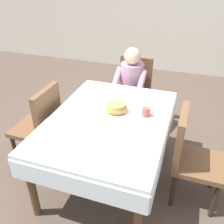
{
  "coord_description": "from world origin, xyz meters",
  "views": [
    {
      "loc": [
        0.67,
        -1.86,
        1.99
      ],
      "look_at": [
        0.02,
        0.04,
        0.79
      ],
      "focal_mm": 39.69,
      "sensor_mm": 36.0,
      "label": 1
    }
  ],
  "objects_px": {
    "plate_breakfast": "(117,112)",
    "knife_right_of_plate": "(135,117)",
    "fork_left_of_plate": "(98,110)",
    "spoon_near_edge": "(105,129)",
    "chair_diner": "(134,87)",
    "dining_table_main": "(109,126)",
    "breakfast_stack": "(116,107)",
    "chair_right_side": "(189,152)",
    "chair_left_side": "(41,122)",
    "syrup_pitcher": "(97,98)",
    "cup_coffee": "(146,112)",
    "diner_person": "(131,82)"
  },
  "relations": [
    {
      "from": "chair_diner",
      "to": "chair_right_side",
      "type": "relative_size",
      "value": 1.0
    },
    {
      "from": "dining_table_main",
      "to": "cup_coffee",
      "type": "distance_m",
      "value": 0.38
    },
    {
      "from": "fork_left_of_plate",
      "to": "knife_right_of_plate",
      "type": "relative_size",
      "value": 0.9
    },
    {
      "from": "chair_diner",
      "to": "plate_breakfast",
      "type": "height_order",
      "value": "chair_diner"
    },
    {
      "from": "breakfast_stack",
      "to": "syrup_pitcher",
      "type": "height_order",
      "value": "breakfast_stack"
    },
    {
      "from": "knife_right_of_plate",
      "to": "spoon_near_edge",
      "type": "xyz_separation_m",
      "value": [
        -0.2,
        -0.29,
        0.0
      ]
    },
    {
      "from": "dining_table_main",
      "to": "chair_right_side",
      "type": "relative_size",
      "value": 1.64
    },
    {
      "from": "diner_person",
      "to": "breakfast_stack",
      "type": "distance_m",
      "value": 0.91
    },
    {
      "from": "fork_left_of_plate",
      "to": "spoon_near_edge",
      "type": "xyz_separation_m",
      "value": [
        0.18,
        -0.29,
        0.0
      ]
    },
    {
      "from": "breakfast_stack",
      "to": "chair_right_side",
      "type": "bearing_deg",
      "value": -9.05
    },
    {
      "from": "spoon_near_edge",
      "to": "diner_person",
      "type": "bearing_deg",
      "value": 81.16
    },
    {
      "from": "plate_breakfast",
      "to": "knife_right_of_plate",
      "type": "height_order",
      "value": "plate_breakfast"
    },
    {
      "from": "plate_breakfast",
      "to": "fork_left_of_plate",
      "type": "relative_size",
      "value": 1.56
    },
    {
      "from": "syrup_pitcher",
      "to": "plate_breakfast",
      "type": "bearing_deg",
      "value": -29.39
    },
    {
      "from": "chair_diner",
      "to": "spoon_near_edge",
      "type": "bearing_deg",
      "value": 93.43
    },
    {
      "from": "chair_diner",
      "to": "knife_right_of_plate",
      "type": "relative_size",
      "value": 4.65
    },
    {
      "from": "fork_left_of_plate",
      "to": "diner_person",
      "type": "bearing_deg",
      "value": -7.29
    },
    {
      "from": "cup_coffee",
      "to": "knife_right_of_plate",
      "type": "distance_m",
      "value": 0.11
    },
    {
      "from": "plate_breakfast",
      "to": "fork_left_of_plate",
      "type": "bearing_deg",
      "value": -173.99
    },
    {
      "from": "chair_diner",
      "to": "breakfast_stack",
      "type": "height_order",
      "value": "chair_diner"
    },
    {
      "from": "breakfast_stack",
      "to": "fork_left_of_plate",
      "type": "xyz_separation_m",
      "value": [
        -0.19,
        -0.02,
        -0.06
      ]
    },
    {
      "from": "dining_table_main",
      "to": "chair_right_side",
      "type": "bearing_deg",
      "value": 0.0
    },
    {
      "from": "chair_left_side",
      "to": "cup_coffee",
      "type": "xyz_separation_m",
      "value": [
        1.09,
        0.15,
        0.25
      ]
    },
    {
      "from": "breakfast_stack",
      "to": "cup_coffee",
      "type": "relative_size",
      "value": 1.87
    },
    {
      "from": "chair_diner",
      "to": "plate_breakfast",
      "type": "xyz_separation_m",
      "value": [
        0.09,
        -1.05,
        0.22
      ]
    },
    {
      "from": "spoon_near_edge",
      "to": "chair_diner",
      "type": "bearing_deg",
      "value": 80.71
    },
    {
      "from": "chair_diner",
      "to": "dining_table_main",
      "type": "bearing_deg",
      "value": 92.55
    },
    {
      "from": "syrup_pitcher",
      "to": "fork_left_of_plate",
      "type": "height_order",
      "value": "syrup_pitcher"
    },
    {
      "from": "plate_breakfast",
      "to": "fork_left_of_plate",
      "type": "xyz_separation_m",
      "value": [
        -0.19,
        -0.02,
        -0.01
      ]
    },
    {
      "from": "diner_person",
      "to": "breakfast_stack",
      "type": "bearing_deg",
      "value": 95.72
    },
    {
      "from": "breakfast_stack",
      "to": "syrup_pitcher",
      "type": "bearing_deg",
      "value": 150.17
    },
    {
      "from": "chair_right_side",
      "to": "plate_breakfast",
      "type": "distance_m",
      "value": 0.77
    },
    {
      "from": "breakfast_stack",
      "to": "spoon_near_edge",
      "type": "bearing_deg",
      "value": -91.5
    },
    {
      "from": "syrup_pitcher",
      "to": "breakfast_stack",
      "type": "bearing_deg",
      "value": -29.83
    },
    {
      "from": "chair_left_side",
      "to": "cup_coffee",
      "type": "distance_m",
      "value": 1.13
    },
    {
      "from": "diner_person",
      "to": "fork_left_of_plate",
      "type": "bearing_deg",
      "value": 84.03
    },
    {
      "from": "dining_table_main",
      "to": "spoon_near_edge",
      "type": "height_order",
      "value": "spoon_near_edge"
    },
    {
      "from": "dining_table_main",
      "to": "breakfast_stack",
      "type": "bearing_deg",
      "value": 72.13
    },
    {
      "from": "dining_table_main",
      "to": "knife_right_of_plate",
      "type": "xyz_separation_m",
      "value": [
        0.23,
        0.1,
        0.09
      ]
    },
    {
      "from": "diner_person",
      "to": "fork_left_of_plate",
      "type": "distance_m",
      "value": 0.92
    },
    {
      "from": "syrup_pitcher",
      "to": "dining_table_main",
      "type": "bearing_deg",
      "value": -49.45
    },
    {
      "from": "chair_left_side",
      "to": "breakfast_stack",
      "type": "xyz_separation_m",
      "value": [
        0.81,
        0.12,
        0.27
      ]
    },
    {
      "from": "chair_diner",
      "to": "fork_left_of_plate",
      "type": "relative_size",
      "value": 5.17
    },
    {
      "from": "dining_table_main",
      "to": "fork_left_of_plate",
      "type": "relative_size",
      "value": 8.47
    },
    {
      "from": "dining_table_main",
      "to": "breakfast_stack",
      "type": "distance_m",
      "value": 0.19
    },
    {
      "from": "dining_table_main",
      "to": "chair_diner",
      "type": "bearing_deg",
      "value": 92.55
    },
    {
      "from": "syrup_pitcher",
      "to": "cup_coffee",
      "type": "bearing_deg",
      "value": -12.14
    },
    {
      "from": "chair_right_side",
      "to": "syrup_pitcher",
      "type": "xyz_separation_m",
      "value": [
        -1.0,
        0.27,
        0.25
      ]
    },
    {
      "from": "chair_diner",
      "to": "breakfast_stack",
      "type": "xyz_separation_m",
      "value": [
        0.09,
        -1.05,
        0.27
      ]
    },
    {
      "from": "chair_diner",
      "to": "syrup_pitcher",
      "type": "distance_m",
      "value": 0.95
    }
  ]
}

